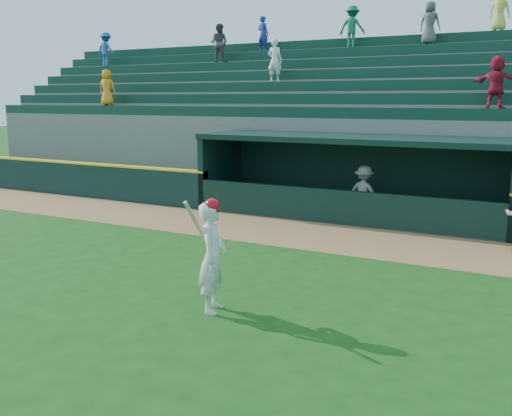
# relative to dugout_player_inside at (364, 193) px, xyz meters

# --- Properties ---
(ground) EXTENTS (120.00, 120.00, 0.00)m
(ground) POSITION_rel_dugout_player_inside_xyz_m (-0.48, -7.46, -0.81)
(ground) COLOR #144511
(ground) RESTS_ON ground
(warning_track) EXTENTS (40.00, 3.00, 0.01)m
(warning_track) POSITION_rel_dugout_player_inside_xyz_m (-0.48, -2.56, -0.80)
(warning_track) COLOR olive
(warning_track) RESTS_ON ground
(field_wall_left) EXTENTS (15.50, 0.30, 1.20)m
(field_wall_left) POSITION_rel_dugout_player_inside_xyz_m (-12.73, -0.91, -0.21)
(field_wall_left) COLOR black
(field_wall_left) RESTS_ON ground
(wall_stripe_left) EXTENTS (15.50, 0.32, 0.06)m
(wall_stripe_left) POSITION_rel_dugout_player_inside_xyz_m (-12.73, -0.91, 0.42)
(wall_stripe_left) COLOR yellow
(wall_stripe_left) RESTS_ON field_wall_left
(dugout_player_inside) EXTENTS (1.12, 0.75, 1.61)m
(dugout_player_inside) POSITION_rel_dugout_player_inside_xyz_m (0.00, 0.00, 0.00)
(dugout_player_inside) COLOR #A4A39E
(dugout_player_inside) RESTS_ON ground
(dugout) EXTENTS (9.40, 2.80, 2.46)m
(dugout) POSITION_rel_dugout_player_inside_xyz_m (-0.48, 0.55, 0.55)
(dugout) COLOR #61615D
(dugout) RESTS_ON ground
(stands) EXTENTS (34.50, 6.26, 7.50)m
(stands) POSITION_rel_dugout_player_inside_xyz_m (-0.47, 5.11, 1.60)
(stands) COLOR slate
(stands) RESTS_ON ground
(batter_at_plate) EXTENTS (0.63, 0.88, 1.95)m
(batter_at_plate) POSITION_rel_dugout_player_inside_xyz_m (0.05, -8.40, 0.16)
(batter_at_plate) COLOR silver
(batter_at_plate) RESTS_ON ground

